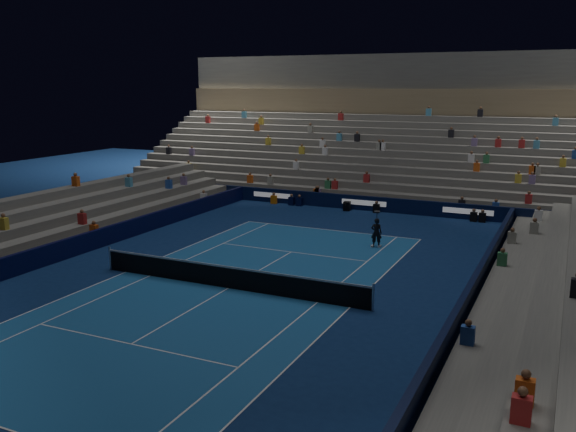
{
  "coord_description": "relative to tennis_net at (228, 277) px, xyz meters",
  "views": [
    {
      "loc": [
        12.89,
        -21.53,
        8.48
      ],
      "look_at": [
        0.0,
        6.0,
        2.0
      ],
      "focal_mm": 38.27,
      "sensor_mm": 36.0,
      "label": 1
    }
  ],
  "objects": [
    {
      "name": "broadcast_camera",
      "position": [
        -1.07,
        17.9,
        -0.19
      ],
      "size": [
        0.55,
        0.96,
        0.61
      ],
      "color": "black",
      "rests_on": "ground"
    },
    {
      "name": "sponsor_barrier_east",
      "position": [
        9.7,
        0.0,
        -0.0
      ],
      "size": [
        0.25,
        37.0,
        1.0
      ],
      "primitive_type": "cube",
      "color": "black",
      "rests_on": "ground"
    },
    {
      "name": "sponsor_barrier_west",
      "position": [
        -9.7,
        0.0,
        -0.0
      ],
      "size": [
        0.25,
        37.0,
        1.0
      ],
      "primitive_type": "cube",
      "color": "#080A33",
      "rests_on": "ground"
    },
    {
      "name": "ground",
      "position": [
        0.0,
        0.0,
        -0.5
      ],
      "size": [
        90.0,
        90.0,
        0.0
      ],
      "primitive_type": "plane",
      "color": "#0D2250",
      "rests_on": "ground"
    },
    {
      "name": "court_surface",
      "position": [
        0.0,
        0.0,
        -0.5
      ],
      "size": [
        10.97,
        23.77,
        0.01
      ],
      "primitive_type": "cube",
      "color": "#1A5291",
      "rests_on": "ground"
    },
    {
      "name": "grandstand_east",
      "position": [
        13.17,
        0.0,
        0.41
      ],
      "size": [
        5.0,
        37.0,
        2.5
      ],
      "color": "slate",
      "rests_on": "ground"
    },
    {
      "name": "tennis_player",
      "position": [
        3.68,
        9.26,
        0.29
      ],
      "size": [
        0.64,
        0.49,
        1.59
      ],
      "primitive_type": "imported",
      "rotation": [
        0.0,
        0.0,
        3.35
      ],
      "color": "black",
      "rests_on": "ground"
    },
    {
      "name": "sponsor_barrier_far",
      "position": [
        0.0,
        18.5,
        -0.0
      ],
      "size": [
        44.0,
        0.25,
        1.0
      ],
      "primitive_type": "cube",
      "color": "black",
      "rests_on": "ground"
    },
    {
      "name": "tennis_net",
      "position": [
        0.0,
        0.0,
        0.0
      ],
      "size": [
        12.9,
        0.1,
        1.1
      ],
      "color": "#B2B2B7",
      "rests_on": "ground"
    },
    {
      "name": "grandstand_main",
      "position": [
        0.0,
        27.9,
        2.87
      ],
      "size": [
        44.0,
        15.2,
        11.2
      ],
      "color": "#60605B",
      "rests_on": "ground"
    },
    {
      "name": "grandstand_west",
      "position": [
        -13.17,
        0.0,
        0.41
      ],
      "size": [
        5.0,
        37.0,
        2.5
      ],
      "color": "slate",
      "rests_on": "ground"
    }
  ]
}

